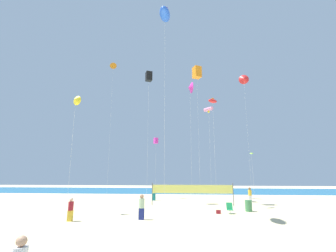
{
  "coord_description": "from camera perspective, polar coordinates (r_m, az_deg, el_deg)",
  "views": [
    {
      "loc": [
        2.71,
        -15.98,
        3.24
      ],
      "look_at": [
        0.29,
        10.23,
        8.69
      ],
      "focal_mm": 25.36,
      "sensor_mm": 36.0,
      "label": 1
    }
  ],
  "objects": [
    {
      "name": "kite_blue_inflatable",
      "position": [
        22.76,
        -0.77,
        25.21
      ],
      "size": [
        0.88,
        2.63,
        17.62
      ],
      "color": "silver",
      "rests_on": "ground"
    },
    {
      "name": "beachgoer_teal_shirt",
      "position": [
        32.16,
        -3.4,
        -15.68
      ],
      "size": [
        0.42,
        0.42,
        1.85
      ],
      "rotation": [
        0.0,
        0.0,
        5.0
      ],
      "color": "#19727A",
      "rests_on": "ground"
    },
    {
      "name": "kite_magenta_delta",
      "position": [
        33.56,
        5.3,
        9.15
      ],
      "size": [
        0.93,
        1.65,
        15.96
      ],
      "color": "silver",
      "rests_on": "ground"
    },
    {
      "name": "ground_plane",
      "position": [
        16.53,
        -4.63,
        -22.96
      ],
      "size": [
        120.0,
        120.0,
        0.0
      ],
      "primitive_type": "plane",
      "color": "beige"
    },
    {
      "name": "ocean_band",
      "position": [
        52.13,
        2.36,
        -15.24
      ],
      "size": [
        120.0,
        20.0,
        0.01
      ],
      "primitive_type": "cube",
      "color": "#1E6B99",
      "rests_on": "ground"
    },
    {
      "name": "kite_orange_delta",
      "position": [
        38.51,
        -13.03,
        13.71
      ],
      "size": [
        1.06,
        0.55,
        20.18
      ],
      "color": "silver",
      "rests_on": "ground"
    },
    {
      "name": "beachgoer_maroon_shirt",
      "position": [
        19.4,
        -22.35,
        -17.87
      ],
      "size": [
        0.37,
        0.37,
        1.63
      ],
      "rotation": [
        0.0,
        0.0,
        0.66
      ],
      "color": "gold",
      "rests_on": "ground"
    },
    {
      "name": "volleyball_net",
      "position": [
        26.89,
        5.78,
        -15.04
      ],
      "size": [
        8.85,
        0.2,
        2.4
      ],
      "color": "#4C4C51",
      "rests_on": "ground"
    },
    {
      "name": "kite_magenta_box",
      "position": [
        35.44,
        -2.94,
        -3.58
      ],
      "size": [
        0.74,
        0.74,
        8.68
      ],
      "color": "silver",
      "rests_on": "ground"
    },
    {
      "name": "beach_handbag",
      "position": [
        21.92,
        12.03,
        -19.54
      ],
      "size": [
        0.39,
        0.19,
        0.31
      ],
      "primitive_type": "cube",
      "color": "maroon",
      "rests_on": "ground"
    },
    {
      "name": "kite_orange_box",
      "position": [
        30.58,
        6.97,
        12.64
      ],
      "size": [
        1.21,
        1.21,
        16.52
      ],
      "color": "silver",
      "rests_on": "ground"
    },
    {
      "name": "kite_red_inflatable",
      "position": [
        26.86,
        10.69,
        5.85
      ],
      "size": [
        1.25,
        1.12,
        11.62
      ],
      "color": "silver",
      "rests_on": "ground"
    },
    {
      "name": "kite_pink_tube",
      "position": [
        36.27,
        9.71,
        3.93
      ],
      "size": [
        1.44,
        1.45,
        13.24
      ],
      "color": "silver",
      "rests_on": "ground"
    },
    {
      "name": "kite_lime_diamond",
      "position": [
        33.5,
        19.44,
        -6.44
      ],
      "size": [
        0.4,
        0.4,
        6.22
      ],
      "color": "silver",
      "rests_on": "ground"
    },
    {
      "name": "beachgoer_mustard_shirt",
      "position": [
        31.51,
        19.1,
        -15.25
      ],
      "size": [
        0.4,
        0.4,
        1.77
      ],
      "rotation": [
        0.0,
        0.0,
        1.75
      ],
      "color": "white",
      "rests_on": "ground"
    },
    {
      "name": "folding_beach_chair",
      "position": [
        22.21,
        14.62,
        -18.51
      ],
      "size": [
        0.52,
        0.65,
        0.89
      ],
      "rotation": [
        0.0,
        0.0,
        0.29
      ],
      "color": "#1E8C4C",
      "rests_on": "ground"
    },
    {
      "name": "kite_black_box",
      "position": [
        30.95,
        -4.64,
        11.74
      ],
      "size": [
        0.99,
        0.99,
        16.15
      ],
      "color": "silver",
      "rests_on": "ground"
    },
    {
      "name": "kite_yellow_delta",
      "position": [
        23.52,
        -21.33,
        5.81
      ],
      "size": [
        0.99,
        0.67,
        10.46
      ],
      "color": "silver",
      "rests_on": "ground"
    },
    {
      "name": "trash_barrel",
      "position": [
        23.86,
        18.79,
        -17.69
      ],
      "size": [
        0.61,
        0.61,
        1.0
      ],
      "primitive_type": "cylinder",
      "color": "#3F7F4C",
      "rests_on": "ground"
    },
    {
      "name": "kite_red_delta",
      "position": [
        38.41,
        17.76,
        10.7
      ],
      "size": [
        1.55,
        0.71,
        18.28
      ],
      "color": "silver",
      "rests_on": "ground"
    },
    {
      "name": "beachgoer_sage_shirt",
      "position": [
        18.75,
        -6.37,
        -18.58
      ],
      "size": [
        0.41,
        0.41,
        1.81
      ],
      "rotation": [
        0.0,
        0.0,
        5.27
      ],
      "color": "navy",
      "rests_on": "ground"
    }
  ]
}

